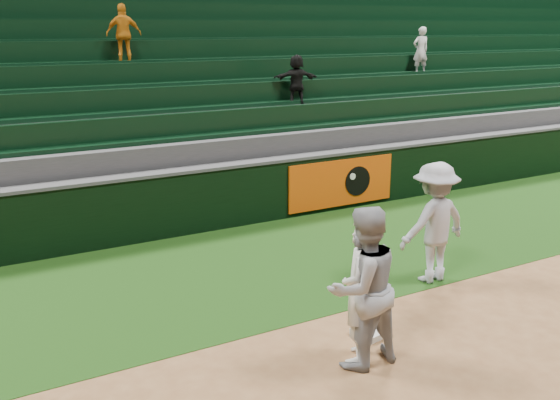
% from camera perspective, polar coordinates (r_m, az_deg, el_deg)
% --- Properties ---
extents(ground, '(70.00, 70.00, 0.00)m').
position_cam_1_polar(ground, '(8.06, 8.47, -12.81)').
color(ground, brown).
rests_on(ground, ground).
extents(foul_grass, '(36.00, 4.20, 0.01)m').
position_cam_1_polar(foul_grass, '(10.35, -1.76, -5.98)').
color(foul_grass, black).
rests_on(foul_grass, ground).
extents(first_base, '(0.43, 0.43, 0.08)m').
position_cam_1_polar(first_base, '(8.22, 8.20, -11.87)').
color(first_base, silver).
rests_on(first_base, ground).
extents(first_baseman, '(0.75, 0.74, 1.74)m').
position_cam_1_polar(first_baseman, '(7.32, 7.32, -8.24)').
color(first_baseman, silver).
rests_on(first_baseman, ground).
extents(baserunner, '(0.97, 0.78, 1.91)m').
position_cam_1_polar(baserunner, '(7.20, 7.56, -7.94)').
color(baserunner, '#95979E').
rests_on(baserunner, ground).
extents(base_coach, '(1.22, 0.73, 1.86)m').
position_cam_1_polar(base_coach, '(9.74, 13.89, -2.02)').
color(base_coach, '#A5A7B3').
rests_on(base_coach, foul_grass).
extents(field_wall, '(36.00, 0.45, 1.25)m').
position_cam_1_polar(field_wall, '(12.06, -6.54, 0.22)').
color(field_wall, black).
rests_on(field_wall, ground).
extents(stadium_seating, '(36.00, 5.95, 5.08)m').
position_cam_1_polar(stadium_seating, '(15.32, -12.35, 7.34)').
color(stadium_seating, '#343437').
rests_on(stadium_seating, ground).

